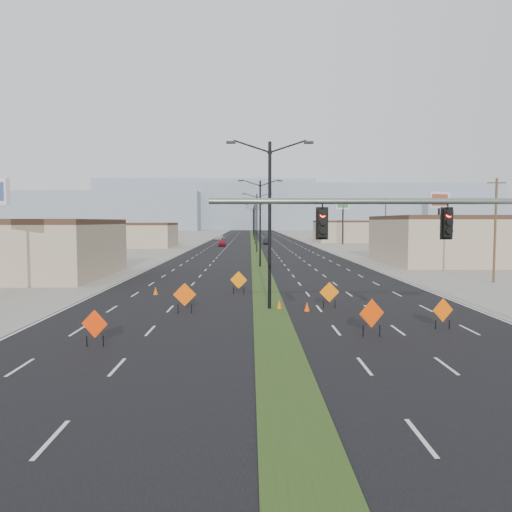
{
  "coord_description": "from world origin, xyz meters",
  "views": [
    {
      "loc": [
        -1.17,
        -17.81,
        5.31
      ],
      "look_at": [
        -0.81,
        12.32,
        3.2
      ],
      "focal_mm": 35.0,
      "sensor_mm": 36.0,
      "label": 1
    }
  ],
  "objects_px": {
    "car_far": "(219,237)",
    "cone_2": "(372,303)",
    "streetlight_6": "(253,221)",
    "construction_sign_4": "(372,315)",
    "construction_sign_0": "(95,325)",
    "construction_sign_5": "(443,311)",
    "car_left": "(222,243)",
    "cone_0": "(307,307)",
    "streetlight_1": "(260,220)",
    "car_mid": "(266,242)",
    "pole_sign_east_near": "(439,206)",
    "streetlight_4": "(254,221)",
    "streetlight_3": "(255,221)",
    "construction_sign_1": "(185,296)",
    "cone_1": "(279,305)",
    "signal_mast": "(493,234)",
    "streetlight_2": "(257,221)",
    "pole_sign_east_far": "(343,207)",
    "streetlight_0": "(270,219)",
    "cone_3": "(156,291)",
    "streetlight_5": "(254,221)",
    "construction_sign_2": "(239,281)",
    "construction_sign_3": "(329,293)"
  },
  "relations": [
    {
      "from": "streetlight_0",
      "to": "car_left",
      "type": "height_order",
      "value": "streetlight_0"
    },
    {
      "from": "car_far",
      "to": "cone_0",
      "type": "height_order",
      "value": "car_far"
    },
    {
      "from": "construction_sign_0",
      "to": "construction_sign_5",
      "type": "bearing_deg",
      "value": 23.38
    },
    {
      "from": "construction_sign_1",
      "to": "cone_2",
      "type": "xyz_separation_m",
      "value": [
        11.21,
        1.58,
        -0.74
      ]
    },
    {
      "from": "streetlight_1",
      "to": "pole_sign_east_far",
      "type": "height_order",
      "value": "pole_sign_east_far"
    },
    {
      "from": "construction_sign_2",
      "to": "pole_sign_east_near",
      "type": "bearing_deg",
      "value": 63.43
    },
    {
      "from": "streetlight_1",
      "to": "construction_sign_0",
      "type": "xyz_separation_m",
      "value": [
        -7.73,
        -37.0,
        -4.49
      ]
    },
    {
      "from": "streetlight_5",
      "to": "pole_sign_east_far",
      "type": "xyz_separation_m",
      "value": [
        20.5,
        -53.12,
        3.12
      ]
    },
    {
      "from": "streetlight_4",
      "to": "streetlight_6",
      "type": "xyz_separation_m",
      "value": [
        0.0,
        56.0,
        0.0
      ]
    },
    {
      "from": "pole_sign_east_far",
      "to": "streetlight_0",
      "type": "bearing_deg",
      "value": -114.49
    },
    {
      "from": "construction_sign_4",
      "to": "pole_sign_east_far",
      "type": "relative_size",
      "value": 0.17
    },
    {
      "from": "car_left",
      "to": "cone_0",
      "type": "bearing_deg",
      "value": -84.25
    },
    {
      "from": "construction_sign_4",
      "to": "cone_0",
      "type": "height_order",
      "value": "construction_sign_4"
    },
    {
      "from": "streetlight_4",
      "to": "car_far",
      "type": "relative_size",
      "value": 1.96
    },
    {
      "from": "pole_sign_east_far",
      "to": "signal_mast",
      "type": "bearing_deg",
      "value": -108.24
    },
    {
      "from": "streetlight_6",
      "to": "construction_sign_4",
      "type": "bearing_deg",
      "value": -88.56
    },
    {
      "from": "pole_sign_east_near",
      "to": "construction_sign_1",
      "type": "bearing_deg",
      "value": -151.08
    },
    {
      "from": "pole_sign_east_near",
      "to": "construction_sign_3",
      "type": "bearing_deg",
      "value": -141.6
    },
    {
      "from": "streetlight_3",
      "to": "construction_sign_1",
      "type": "xyz_separation_m",
      "value": [
        -4.93,
        -85.42,
        -4.37
      ]
    },
    {
      "from": "cone_2",
      "to": "pole_sign_east_far",
      "type": "bearing_deg",
      "value": 80.69
    },
    {
      "from": "streetlight_0",
      "to": "pole_sign_east_near",
      "type": "bearing_deg",
      "value": 53.63
    },
    {
      "from": "cone_0",
      "to": "cone_3",
      "type": "height_order",
      "value": "cone_3"
    },
    {
      "from": "streetlight_1",
      "to": "car_left",
      "type": "bearing_deg",
      "value": 98.47
    },
    {
      "from": "streetlight_3",
      "to": "streetlight_5",
      "type": "bearing_deg",
      "value": 90.0
    },
    {
      "from": "streetlight_6",
      "to": "construction_sign_2",
      "type": "distance_m",
      "value": 162.07
    },
    {
      "from": "car_far",
      "to": "cone_2",
      "type": "bearing_deg",
      "value": -74.64
    },
    {
      "from": "construction_sign_5",
      "to": "cone_2",
      "type": "xyz_separation_m",
      "value": [
        -1.99,
        5.96,
        -0.6
      ]
    },
    {
      "from": "construction_sign_0",
      "to": "construction_sign_3",
      "type": "height_order",
      "value": "construction_sign_3"
    },
    {
      "from": "streetlight_6",
      "to": "streetlight_5",
      "type": "bearing_deg",
      "value": -90.0
    },
    {
      "from": "streetlight_5",
      "to": "cone_3",
      "type": "xyz_separation_m",
      "value": [
        -7.99,
        -134.1,
        -5.12
      ]
    },
    {
      "from": "streetlight_6",
      "to": "cone_2",
      "type": "distance_m",
      "value": 168.03
    },
    {
      "from": "car_mid",
      "to": "cone_1",
      "type": "distance_m",
      "value": 84.37
    },
    {
      "from": "streetlight_0",
      "to": "cone_2",
      "type": "bearing_deg",
      "value": 1.47
    },
    {
      "from": "car_mid",
      "to": "pole_sign_east_near",
      "type": "distance_m",
      "value": 59.18
    },
    {
      "from": "car_mid",
      "to": "car_far",
      "type": "relative_size",
      "value": 0.77
    },
    {
      "from": "streetlight_4",
      "to": "streetlight_5",
      "type": "xyz_separation_m",
      "value": [
        0.0,
        28.0,
        0.0
      ]
    },
    {
      "from": "streetlight_4",
      "to": "streetlight_3",
      "type": "bearing_deg",
      "value": -90.0
    },
    {
      "from": "construction_sign_0",
      "to": "construction_sign_4",
      "type": "relative_size",
      "value": 0.9
    },
    {
      "from": "signal_mast",
      "to": "construction_sign_2",
      "type": "height_order",
      "value": "signal_mast"
    },
    {
      "from": "construction_sign_3",
      "to": "signal_mast",
      "type": "bearing_deg",
      "value": -70.88
    },
    {
      "from": "streetlight_1",
      "to": "construction_sign_0",
      "type": "relative_size",
      "value": 6.32
    },
    {
      "from": "construction_sign_4",
      "to": "pole_sign_east_near",
      "type": "height_order",
      "value": "pole_sign_east_near"
    },
    {
      "from": "streetlight_4",
      "to": "cone_1",
      "type": "bearing_deg",
      "value": -89.7
    },
    {
      "from": "construction_sign_1",
      "to": "cone_3",
      "type": "height_order",
      "value": "construction_sign_1"
    },
    {
      "from": "streetlight_1",
      "to": "car_left",
      "type": "height_order",
      "value": "streetlight_1"
    },
    {
      "from": "construction_sign_2",
      "to": "construction_sign_4",
      "type": "bearing_deg",
      "value": -45.27
    },
    {
      "from": "streetlight_0",
      "to": "car_mid",
      "type": "xyz_separation_m",
      "value": [
        2.51,
        84.3,
        -4.77
      ]
    },
    {
      "from": "signal_mast",
      "to": "streetlight_2",
      "type": "height_order",
      "value": "streetlight_2"
    },
    {
      "from": "construction_sign_4",
      "to": "cone_0",
      "type": "distance_m",
      "value": 6.91
    },
    {
      "from": "car_far",
      "to": "signal_mast",
      "type": "bearing_deg",
      "value": -74.27
    }
  ]
}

